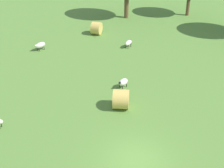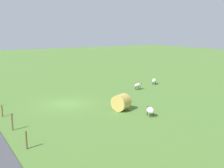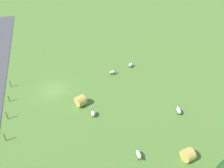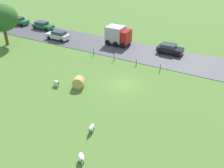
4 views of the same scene
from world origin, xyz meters
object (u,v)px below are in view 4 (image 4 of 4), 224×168
(car_0, at_px, (170,49))
(sheep_2, at_px, (81,157))
(sheep_4, at_px, (56,83))
(tree_1, at_px, (2,18))
(car_2, at_px, (58,35))
(car_3, at_px, (19,21))
(truck_0, at_px, (118,35))
(car_1, at_px, (43,25))
(sheep_3, at_px, (91,128))
(hay_bale_1, at_px, (79,82))

(car_0, bearing_deg, sheep_2, -178.50)
(sheep_4, bearing_deg, tree_1, 66.34)
(car_2, xyz_separation_m, car_3, (3.43, 13.30, -0.01))
(sheep_2, xyz_separation_m, truck_0, (26.47, 10.12, 1.24))
(tree_1, bearing_deg, car_1, 2.10)
(sheep_2, relative_size, sheep_3, 0.91)
(sheep_4, xyz_separation_m, car_2, (13.88, 10.76, 0.39))
(sheep_3, bearing_deg, car_2, 45.33)
(car_2, bearing_deg, car_0, -80.08)
(sheep_2, bearing_deg, hay_bale_1, 35.70)
(hay_bale_1, xyz_separation_m, car_0, (16.33, -6.86, 0.15))
(sheep_2, height_order, sheep_3, sheep_2)
(hay_bale_1, xyz_separation_m, tree_1, (6.45, 20.02, 4.11))
(sheep_4, bearing_deg, car_1, 45.29)
(sheep_4, bearing_deg, hay_bale_1, -67.94)
(sheep_4, height_order, car_0, car_0)
(tree_1, height_order, car_1, tree_1)
(truck_0, bearing_deg, car_1, 88.74)
(truck_0, height_order, car_3, truck_0)
(hay_bale_1, bearing_deg, car_2, 46.62)
(sheep_2, xyz_separation_m, car_2, (23.29, 21.07, 0.38))
(car_1, bearing_deg, car_3, 91.25)
(car_3, bearing_deg, tree_1, -145.13)
(sheep_4, distance_m, hay_bale_1, 2.98)
(car_3, bearing_deg, truck_0, -90.59)
(sheep_2, distance_m, car_1, 38.76)
(sheep_2, xyz_separation_m, car_3, (26.72, 34.37, 0.37))
(tree_1, height_order, car_0, tree_1)
(truck_0, bearing_deg, car_0, -87.69)
(sheep_3, bearing_deg, car_1, 49.06)
(sheep_4, distance_m, car_2, 17.57)
(sheep_3, bearing_deg, car_3, 55.23)
(hay_bale_1, distance_m, car_0, 17.71)
(sheep_4, relative_size, car_2, 0.25)
(hay_bale_1, xyz_separation_m, truck_0, (15.95, 2.56, 1.03))
(hay_bale_1, xyz_separation_m, car_1, (16.34, 20.38, 0.10))
(tree_1, xyz_separation_m, car_3, (9.75, 6.79, -3.96))
(sheep_4, xyz_separation_m, car_1, (17.46, 17.63, 0.32))
(truck_0, bearing_deg, sheep_3, -158.88)
(car_0, height_order, car_3, car_3)
(sheep_4, relative_size, car_1, 0.24)
(car_1, distance_m, car_2, 7.74)
(sheep_3, xyz_separation_m, tree_1, (13.17, 26.22, 4.32))
(hay_bale_1, relative_size, car_1, 0.33)
(hay_bale_1, bearing_deg, sheep_4, 112.06)
(truck_0, bearing_deg, sheep_4, 179.36)
(car_0, bearing_deg, car_1, 89.98)
(hay_bale_1, relative_size, truck_0, 0.36)
(sheep_4, relative_size, car_3, 0.28)
(car_0, bearing_deg, truck_0, 92.31)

